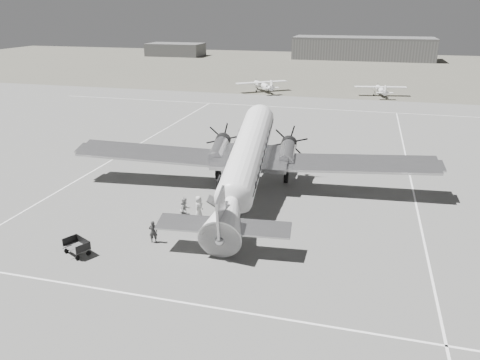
% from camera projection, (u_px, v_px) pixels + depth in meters
% --- Properties ---
extents(ground, '(260.00, 260.00, 0.00)m').
position_uv_depth(ground, '(263.00, 206.00, 37.77)').
color(ground, slate).
rests_on(ground, ground).
extents(taxi_line_near, '(60.00, 0.15, 0.01)m').
position_uv_depth(taxi_line_near, '(207.00, 306.00, 25.09)').
color(taxi_line_near, white).
rests_on(taxi_line_near, ground).
extents(taxi_line_right, '(0.15, 80.00, 0.01)m').
position_uv_depth(taxi_line_right, '(420.00, 223.00, 34.84)').
color(taxi_line_right, white).
rests_on(taxi_line_right, ground).
extents(taxi_line_left, '(0.15, 60.00, 0.01)m').
position_uv_depth(taxi_line_left, '(122.00, 154.00, 51.21)').
color(taxi_line_left, white).
rests_on(taxi_line_left, ground).
extents(taxi_line_horizon, '(90.00, 0.15, 0.01)m').
position_uv_depth(taxi_line_horizon, '(317.00, 109.00, 74.00)').
color(taxi_line_horizon, white).
rests_on(taxi_line_horizon, ground).
extents(grass_infield, '(260.00, 90.00, 0.01)m').
position_uv_depth(grass_infield, '(340.00, 68.00, 123.81)').
color(grass_infield, '#58554A').
rests_on(grass_infield, ground).
extents(hangar_main, '(42.00, 14.00, 6.60)m').
position_uv_depth(hangar_main, '(363.00, 48.00, 144.09)').
color(hangar_main, slate).
rests_on(hangar_main, ground).
extents(shed_secondary, '(18.00, 10.00, 4.00)m').
position_uv_depth(shed_secondary, '(176.00, 50.00, 154.64)').
color(shed_secondary, '#525252').
rests_on(shed_secondary, ground).
extents(dc3_airliner, '(34.19, 25.31, 6.14)m').
position_uv_depth(dc3_airliner, '(246.00, 162.00, 38.66)').
color(dc3_airliner, '#B8B8BB').
rests_on(dc3_airliner, ground).
extents(light_plane_left, '(13.17, 12.74, 2.12)m').
position_uv_depth(light_plane_left, '(263.00, 86.00, 88.52)').
color(light_plane_left, white).
rests_on(light_plane_left, ground).
extents(light_plane_right, '(10.46, 9.06, 1.92)m').
position_uv_depth(light_plane_right, '(381.00, 91.00, 84.27)').
color(light_plane_right, white).
rests_on(light_plane_right, ground).
extents(baggage_cart_near, '(1.86, 1.67, 0.87)m').
position_uv_depth(baggage_cart_near, '(181.00, 222.00, 33.96)').
color(baggage_cart_near, '#525252').
rests_on(baggage_cart_near, ground).
extents(baggage_cart_far, '(2.16, 1.93, 1.01)m').
position_uv_depth(baggage_cart_far, '(77.00, 247.00, 30.26)').
color(baggage_cart_far, '#525252').
rests_on(baggage_cart_far, ground).
extents(ground_crew, '(0.66, 0.53, 1.59)m').
position_uv_depth(ground_crew, '(153.00, 232.00, 31.72)').
color(ground_crew, '#292929').
rests_on(ground_crew, ground).
extents(ramp_agent, '(1.12, 1.20, 1.97)m').
position_uv_depth(ramp_agent, '(185.00, 210.00, 34.64)').
color(ramp_agent, '#AAAAA8').
rests_on(ramp_agent, ground).
extents(passenger, '(0.65, 0.93, 1.80)m').
position_uv_depth(passenger, '(199.00, 207.00, 35.33)').
color(passenger, silver).
rests_on(passenger, ground).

